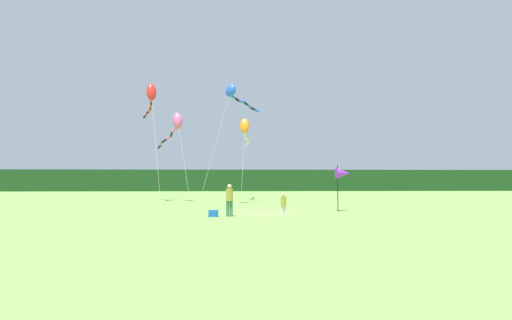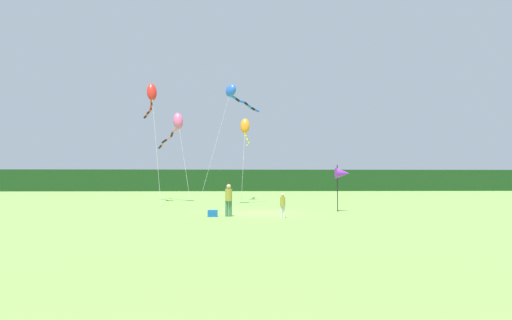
{
  "view_description": "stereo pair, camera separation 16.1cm",
  "coord_description": "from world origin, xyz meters",
  "views": [
    {
      "loc": [
        -1.31,
        -23.7,
        2.06
      ],
      "look_at": [
        0.0,
        6.0,
        3.56
      ],
      "focal_mm": 26.99,
      "sensor_mm": 36.0,
      "label": 1
    },
    {
      "loc": [
        -1.15,
        -23.71,
        2.06
      ],
      "look_at": [
        0.0,
        6.0,
        3.56
      ],
      "focal_mm": 26.99,
      "sensor_mm": 36.0,
      "label": 2
    }
  ],
  "objects": [
    {
      "name": "kite_blue",
      "position": [
        -1.81,
        7.79,
        9.19
      ],
      "size": [
        4.85,
        5.35,
        9.97
      ],
      "color": "#B2B2B2",
      "rests_on": "ground"
    },
    {
      "name": "person_adult",
      "position": [
        -1.84,
        -2.21,
        1.0
      ],
      "size": [
        0.39,
        0.39,
        1.79
      ],
      "color": "#3F724C",
      "rests_on": "ground"
    },
    {
      "name": "ground_plane",
      "position": [
        0.0,
        0.0,
        0.0
      ],
      "size": [
        120.0,
        120.0,
        0.0
      ],
      "primitive_type": "plane",
      "color": "#6B9E42"
    },
    {
      "name": "distant_treeline",
      "position": [
        0.0,
        45.0,
        1.88
      ],
      "size": [
        108.0,
        3.86,
        3.75
      ],
      "primitive_type": "cube",
      "color": "#193D19",
      "rests_on": "ground"
    },
    {
      "name": "kite_rainbow",
      "position": [
        -7.21,
        12.14,
        7.18
      ],
      "size": [
        4.65,
        8.95,
        8.33
      ],
      "color": "#B2B2B2",
      "rests_on": "ground"
    },
    {
      "name": "banner_flag_pole",
      "position": [
        5.38,
        0.8,
        2.43
      ],
      "size": [
        0.9,
        0.7,
        2.99
      ],
      "color": "black",
      "rests_on": "ground"
    },
    {
      "name": "kite_red",
      "position": [
        -9.31,
        11.18,
        9.72
      ],
      "size": [
        3.61,
        8.67,
        10.83
      ],
      "color": "#B2B2B2",
      "rests_on": "ground"
    },
    {
      "name": "kite_orange",
      "position": [
        -0.74,
        14.65,
        7.18
      ],
      "size": [
        1.05,
        9.0,
        8.24
      ],
      "color": "#B2B2B2",
      "rests_on": "ground"
    },
    {
      "name": "cooler_box",
      "position": [
        -2.72,
        -2.33,
        0.19
      ],
      "size": [
        0.53,
        0.41,
        0.37
      ],
      "primitive_type": "cube",
      "color": "#1959B2",
      "rests_on": "ground"
    },
    {
      "name": "person_child",
      "position": [
        1.08,
        -3.11,
        0.74
      ],
      "size": [
        0.29,
        0.29,
        1.32
      ],
      "color": "silver",
      "rests_on": "ground"
    }
  ]
}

